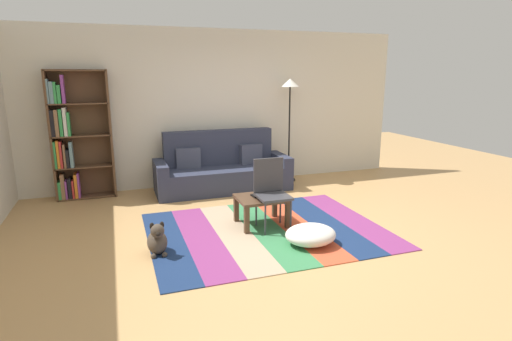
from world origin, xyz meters
name	(u,v)px	position (x,y,z in m)	size (l,w,h in m)	color
ground_plane	(273,229)	(0.00, 0.00, 0.00)	(14.00, 14.00, 0.00)	tan
back_wall	(221,108)	(0.00, 2.55, 1.35)	(6.80, 0.10, 2.70)	silver
rug	(266,230)	(-0.10, -0.02, 0.01)	(2.92, 2.28, 0.01)	navy
couch	(222,170)	(-0.14, 2.02, 0.34)	(2.26, 0.80, 1.00)	#2D3347
bookshelf	(74,139)	(-2.44, 2.31, 0.96)	(0.90, 0.28, 2.02)	brown
coffee_table	(261,202)	(-0.09, 0.20, 0.32)	(0.63, 0.53, 0.38)	#513826
pouf	(311,235)	(0.23, -0.60, 0.12)	(0.60, 0.52, 0.23)	white
dog	(157,240)	(-1.48, -0.26, 0.16)	(0.22, 0.35, 0.40)	#473D33
standing_lamp	(290,96)	(1.18, 2.20, 1.55)	(0.32, 0.32, 1.86)	black
tv_remote	(254,196)	(-0.18, 0.23, 0.40)	(0.04, 0.15, 0.02)	black
folding_chair	(271,188)	(0.00, 0.09, 0.53)	(0.40, 0.40, 0.90)	#38383D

